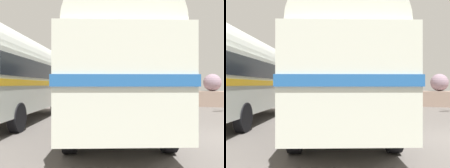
{
  "view_description": "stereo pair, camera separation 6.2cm",
  "coord_description": "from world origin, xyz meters",
  "views": [
    {
      "loc": [
        -1.76,
        -7.55,
        1.55
      ],
      "look_at": [
        -4.64,
        1.23,
        1.59
      ],
      "focal_mm": 39.93,
      "sensor_mm": 36.0,
      "label": 1
    },
    {
      "loc": [
        -1.7,
        -7.53,
        1.55
      ],
      "look_at": [
        -4.64,
        1.23,
        1.59
      ],
      "focal_mm": 39.93,
      "sensor_mm": 36.0,
      "label": 2
    }
  ],
  "objects": [
    {
      "name": "vintage_coach",
      "position": [
        -4.25,
        0.31,
        2.05
      ],
      "size": [
        5.22,
        8.88,
        3.7
      ],
      "rotation": [
        0.0,
        0.0,
        0.35
      ],
      "color": "black",
      "rests_on": "ground"
    },
    {
      "name": "second_coach",
      "position": [
        -9.01,
        1.25,
        2.05
      ],
      "size": [
        4.91,
        8.9,
        3.7
      ],
      "rotation": [
        0.0,
        0.0,
        0.31
      ],
      "color": "black",
      "rests_on": "ground"
    },
    {
      "name": "breakwater",
      "position": [
        -0.14,
        11.82,
        0.76
      ],
      "size": [
        31.36,
        2.27,
        2.5
      ],
      "color": "gray",
      "rests_on": "ground"
    }
  ]
}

